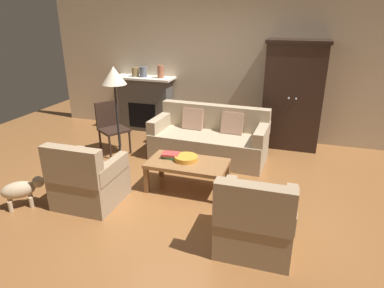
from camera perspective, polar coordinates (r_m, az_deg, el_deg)
name	(u,v)px	position (r m, az deg, el deg)	size (l,w,h in m)	color
ground_plane	(177,189)	(4.87, -2.59, -7.52)	(9.60, 9.60, 0.00)	brown
back_wall	(221,64)	(6.78, 4.97, 13.20)	(7.20, 0.10, 2.80)	beige
fireplace	(145,103)	(7.21, -7.87, 6.84)	(1.26, 0.48, 1.12)	#4C4947
armoire	(293,95)	(6.36, 16.62, 7.85)	(1.06, 0.57, 1.92)	black
couch	(210,140)	(5.77, 2.96, 0.71)	(1.95, 0.92, 0.86)	tan
coffee_table	(188,166)	(4.69, -0.76, -3.64)	(1.10, 0.60, 0.42)	olive
fruit_bowl	(186,158)	(4.71, -1.01, -2.40)	(0.33, 0.33, 0.06)	orange
book_stack	(171,155)	(4.80, -3.56, -1.92)	(0.26, 0.20, 0.07)	#427A4C
mantel_vase_bronze	(135,72)	(7.15, -9.52, 11.87)	(0.14, 0.14, 0.18)	olive
mantel_vase_slate	(143,72)	(7.07, -8.20, 11.93)	(0.15, 0.15, 0.20)	#565B66
mantel_vase_terracotta	(161,72)	(6.91, -5.31, 12.03)	(0.13, 0.13, 0.25)	#A86042
armchair_near_left	(88,181)	(4.57, -17.12, -6.04)	(0.79, 0.78, 0.88)	#997F60
armchair_near_right	(255,222)	(3.65, 10.61, -12.82)	(0.79, 0.78, 0.88)	#997F60
side_chair_wooden	(111,124)	(6.11, -13.43, 3.26)	(0.61, 0.61, 0.90)	black
floor_lamp	(114,82)	(5.13, -12.94, 10.16)	(0.36, 0.36, 1.62)	black
dog	(21,190)	(4.84, -26.78, -6.88)	(0.46, 0.45, 0.39)	tan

